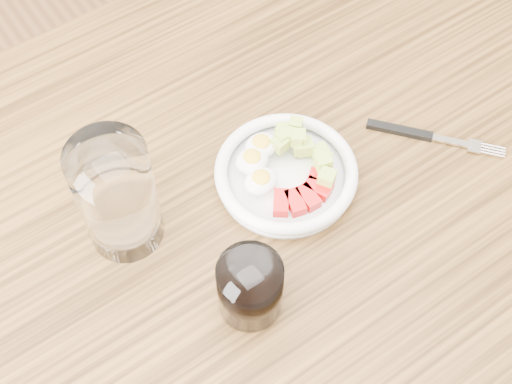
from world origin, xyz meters
TOP-DOWN VIEW (x-y plane):
  - ground at (0.00, 0.00)m, footprint 4.00×4.00m
  - dining_table at (0.00, 0.00)m, footprint 1.50×0.90m
  - bowl at (0.04, 0.02)m, footprint 0.19×0.19m
  - fork at (0.24, -0.03)m, footprint 0.13×0.16m
  - water_glass at (-0.17, 0.07)m, footprint 0.09×0.09m
  - coffee_glass at (-0.09, -0.10)m, footprint 0.08×0.08m

SIDE VIEW (x-z plane):
  - ground at x=0.00m, z-range 0.00..0.00m
  - dining_table at x=0.00m, z-range 0.28..1.05m
  - fork at x=0.24m, z-range 0.77..0.78m
  - bowl at x=0.04m, z-range 0.76..0.81m
  - coffee_glass at x=-0.09m, z-range 0.77..0.86m
  - water_glass at x=-0.17m, z-range 0.77..0.94m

